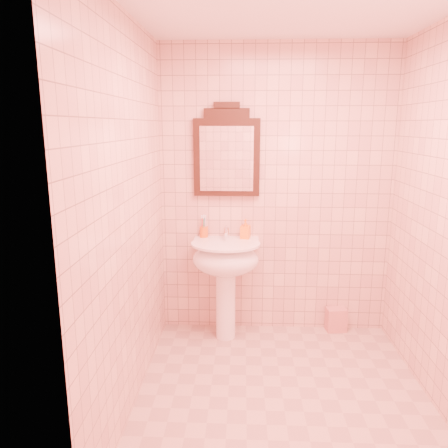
{
  "coord_description": "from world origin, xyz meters",
  "views": [
    {
      "loc": [
        -0.29,
        -2.66,
        1.83
      ],
      "look_at": [
        -0.43,
        0.55,
        1.1
      ],
      "focal_mm": 35.0,
      "sensor_mm": 36.0,
      "label": 1
    }
  ],
  "objects_px": {
    "pedestal_sink": "(226,266)",
    "towel": "(336,320)",
    "mirror": "(227,153)",
    "soap_dispenser": "(245,229)",
    "toothbrush_cup": "(204,232)"
  },
  "relations": [
    {
      "from": "toothbrush_cup",
      "to": "soap_dispenser",
      "type": "height_order",
      "value": "toothbrush_cup"
    },
    {
      "from": "toothbrush_cup",
      "to": "soap_dispenser",
      "type": "bearing_deg",
      "value": -5.44
    },
    {
      "from": "toothbrush_cup",
      "to": "soap_dispenser",
      "type": "distance_m",
      "value": 0.37
    },
    {
      "from": "mirror",
      "to": "toothbrush_cup",
      "type": "height_order",
      "value": "mirror"
    },
    {
      "from": "pedestal_sink",
      "to": "mirror",
      "type": "height_order",
      "value": "mirror"
    },
    {
      "from": "pedestal_sink",
      "to": "towel",
      "type": "distance_m",
      "value": 1.15
    },
    {
      "from": "mirror",
      "to": "soap_dispenser",
      "type": "distance_m",
      "value": 0.67
    },
    {
      "from": "toothbrush_cup",
      "to": "towel",
      "type": "bearing_deg",
      "value": -0.48
    },
    {
      "from": "pedestal_sink",
      "to": "mirror",
      "type": "xyz_separation_m",
      "value": [
        0.0,
        0.2,
        0.93
      ]
    },
    {
      "from": "pedestal_sink",
      "to": "soap_dispenser",
      "type": "distance_m",
      "value": 0.36
    },
    {
      "from": "soap_dispenser",
      "to": "towel",
      "type": "relative_size",
      "value": 0.8
    },
    {
      "from": "pedestal_sink",
      "to": "toothbrush_cup",
      "type": "relative_size",
      "value": 5.01
    },
    {
      "from": "toothbrush_cup",
      "to": "soap_dispenser",
      "type": "relative_size",
      "value": 1.01
    },
    {
      "from": "mirror",
      "to": "towel",
      "type": "xyz_separation_m",
      "value": [
        1.0,
        -0.03,
        -1.49
      ]
    },
    {
      "from": "pedestal_sink",
      "to": "towel",
      "type": "bearing_deg",
      "value": 9.62
    }
  ]
}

